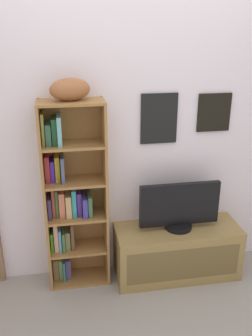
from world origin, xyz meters
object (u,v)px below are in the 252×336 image
(tv_stand, at_px, (177,251))
(television, at_px, (179,207))
(football, at_px, (70,89))
(bookshelf, at_px, (70,199))

(tv_stand, distance_m, television, 0.42)
(tv_stand, bearing_deg, football, 175.13)
(television, bearing_deg, bookshelf, 173.60)
(football, distance_m, tv_stand, 1.61)
(television, bearing_deg, football, 175.21)
(football, bearing_deg, bookshelf, 148.01)
(football, bearing_deg, television, -4.79)
(bookshelf, height_order, tv_stand, bookshelf)
(football, bearing_deg, tv_stand, -4.87)
(bookshelf, xyz_separation_m, tv_stand, (0.87, -0.10, -0.52))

